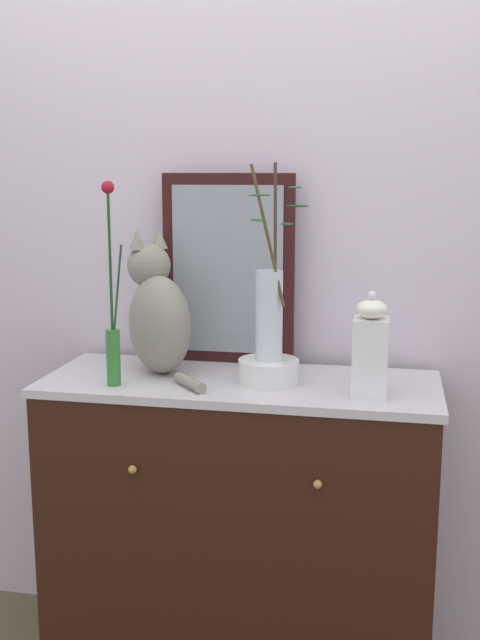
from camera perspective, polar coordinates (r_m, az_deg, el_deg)
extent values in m
cube|color=silver|center=(2.50, 1.39, 5.15)|extent=(4.40, 0.08, 2.60)
cube|color=black|center=(2.44, 0.00, -15.54)|extent=(1.15, 0.45, 0.92)
cube|color=silver|center=(2.27, 0.00, -4.77)|extent=(1.17, 0.46, 0.02)
sphere|color=#B79338|center=(2.19, -8.02, -10.97)|extent=(0.02, 0.02, 0.02)
sphere|color=#B79338|center=(2.08, 5.81, -12.08)|extent=(0.02, 0.02, 0.02)
cube|color=black|center=(2.43, -0.87, 3.79)|extent=(0.42, 0.03, 0.60)
cube|color=gray|center=(2.41, -0.95, 3.74)|extent=(0.35, 0.01, 0.53)
ellipsoid|color=gray|center=(2.33, -6.01, -0.34)|extent=(0.30, 0.30, 0.30)
sphere|color=gray|center=(2.36, -6.80, 4.06)|extent=(0.13, 0.13, 0.13)
cone|color=gray|center=(2.34, -7.67, 5.95)|extent=(0.05, 0.05, 0.06)
cone|color=gray|center=(2.37, -6.03, 6.05)|extent=(0.05, 0.05, 0.06)
cylinder|color=gray|center=(2.18, -3.75, -4.68)|extent=(0.12, 0.13, 0.03)
cylinder|color=#307B2E|center=(2.22, -9.42, -2.76)|extent=(0.04, 0.04, 0.16)
cylinder|color=#1B4B24|center=(2.17, -9.65, 4.23)|extent=(0.01, 0.01, 0.38)
sphere|color=#A31322|center=(2.16, -9.83, 9.72)|extent=(0.04, 0.04, 0.04)
cylinder|color=#1B4624|center=(2.18, -9.10, 2.42)|extent=(0.03, 0.01, 0.24)
cylinder|color=white|center=(2.23, 2.15, -3.83)|extent=(0.18, 0.18, 0.07)
cylinder|color=silver|center=(2.19, 2.18, 0.33)|extent=(0.08, 0.08, 0.26)
cylinder|color=#4E3929|center=(2.16, 2.64, 6.34)|extent=(0.02, 0.10, 0.40)
ellipsoid|color=#135428|center=(2.17, 3.50, 7.16)|extent=(0.04, 0.07, 0.01)
ellipsoid|color=#134C1B|center=(2.14, 4.28, 8.47)|extent=(0.08, 0.06, 0.01)
ellipsoid|color=#215129|center=(2.14, 4.14, 9.83)|extent=(0.05, 0.08, 0.01)
cylinder|color=#4A3F20|center=(2.15, 2.07, 6.27)|extent=(0.11, 0.03, 0.40)
ellipsoid|color=#255328|center=(2.09, 1.34, 7.45)|extent=(0.07, 0.08, 0.01)
ellipsoid|color=#214D28|center=(2.06, 1.46, 9.28)|extent=(0.08, 0.07, 0.01)
cube|color=white|center=(2.12, 9.67, -2.74)|extent=(0.10, 0.10, 0.21)
ellipsoid|color=white|center=(2.09, 9.79, 0.80)|extent=(0.09, 0.09, 0.05)
sphere|color=silver|center=(2.09, 9.82, 1.83)|extent=(0.02, 0.02, 0.02)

